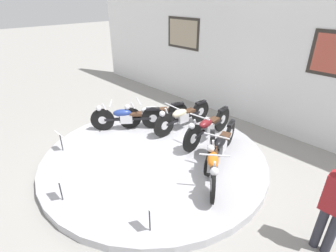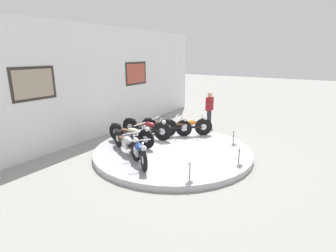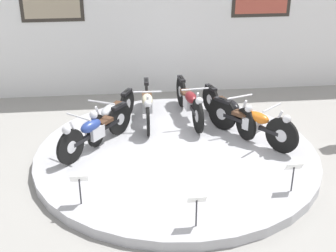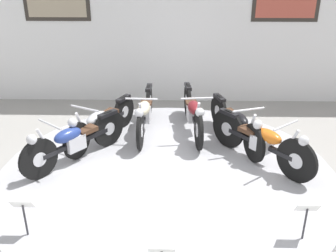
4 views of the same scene
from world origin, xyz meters
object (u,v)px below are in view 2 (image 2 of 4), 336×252
motorcycle_orange (187,126)px  info_placard_front_right (234,133)px  motorcycle_black (167,125)px  motorcycle_silver (127,142)px  motorcycle_maroon (147,127)px  visitor_standing (209,108)px  motorcycle_blue (138,149)px  info_placard_front_left (190,165)px  info_placard_front_centre (239,151)px  motorcycle_cream (131,134)px

motorcycle_orange → info_placard_front_right: bearing=-84.6°
motorcycle_black → info_placard_front_right: motorcycle_black is taller
motorcycle_silver → motorcycle_maroon: (1.59, 0.42, 0.03)m
motorcycle_maroon → visitor_standing: bearing=-19.1°
info_placard_front_right → visitor_standing: visitor_standing is taller
motorcycle_blue → info_placard_front_left: size_ratio=3.08×
info_placard_front_centre → info_placard_front_right: bearing=23.8°
motorcycle_maroon → info_placard_front_centre: size_ratio=3.95×
motorcycle_cream → info_placard_front_centre: 3.58m
motorcycle_blue → info_placard_front_centre: (1.45, -2.45, -0.01)m
motorcycle_blue → motorcycle_silver: size_ratio=0.89×
motorcycle_maroon → info_placard_front_left: motorcycle_maroon is taller
motorcycle_orange → visitor_standing: bearing=0.7°
motorcycle_blue → motorcycle_maroon: (1.89, 1.11, 0.02)m
motorcycle_black → motorcycle_silver: bearing=180.0°
motorcycle_black → info_placard_front_centre: bearing=-110.1°
motorcycle_black → info_placard_front_left: size_ratio=3.69×
motorcycle_cream → info_placard_front_right: motorcycle_cream is taller
motorcycle_cream → visitor_standing: 4.13m
info_placard_front_centre → motorcycle_orange: bearing=59.4°
info_placard_front_left → info_placard_front_right: size_ratio=1.00×
motorcycle_cream → motorcycle_maroon: bearing=0.1°
motorcycle_black → info_placard_front_left: motorcycle_black is taller
motorcycle_blue → motorcycle_silver: motorcycle_blue is taller
motorcycle_cream → visitor_standing: bearing=-15.1°
info_placard_front_centre → motorcycle_maroon: bearing=83.0°
visitor_standing → motorcycle_silver: bearing=172.1°
motorcycle_orange → visitor_standing: (2.10, 0.03, 0.32)m
info_placard_front_left → visitor_standing: bearing=18.9°
motorcycle_orange → motorcycle_blue: bearing=-180.0°
motorcycle_black → visitor_standing: visitor_standing is taller
motorcycle_cream → info_placard_front_left: size_ratio=3.90×
info_placard_front_right → visitor_standing: (1.93, 1.77, 0.35)m
motorcycle_black → info_placard_front_left: 3.68m
info_placard_front_left → info_placard_front_centre: (1.62, -0.71, 0.00)m
motorcycle_silver → info_placard_front_left: 2.47m
motorcycle_blue → motorcycle_maroon: motorcycle_maroon is taller
motorcycle_silver → motorcycle_black: bearing=-0.0°
motorcycle_cream → motorcycle_maroon: motorcycle_maroon is taller
motorcycle_silver → info_placard_front_right: bearing=-41.2°
info_placard_front_centre → info_placard_front_left: bearing=156.2°
motorcycle_maroon → info_placard_front_centre: motorcycle_maroon is taller
motorcycle_maroon → motorcycle_orange: bearing=-47.5°
motorcycle_blue → motorcycle_black: size_ratio=0.84×
motorcycle_blue → visitor_standing: (5.00, 0.03, 0.34)m
info_placard_front_left → motorcycle_maroon: bearing=54.2°
motorcycle_black → info_placard_front_centre: (-1.15, -3.13, -0.01)m
motorcycle_silver → info_placard_front_centre: size_ratio=3.47×
motorcycle_cream → motorcycle_maroon: size_ratio=0.99×
motorcycle_cream → motorcycle_orange: size_ratio=1.25×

